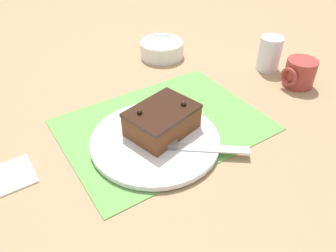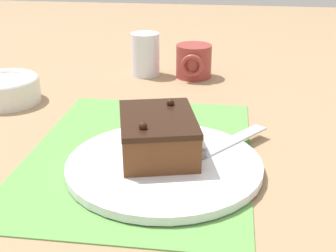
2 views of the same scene
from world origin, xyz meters
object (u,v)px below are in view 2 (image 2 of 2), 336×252
chocolate_cake (158,134)px  serving_knife (202,153)px  cake_plate (164,165)px  coffee_mug (194,61)px  drinking_glass (145,54)px  small_bowl (4,89)px

chocolate_cake → serving_knife: chocolate_cake is taller
cake_plate → coffee_mug: size_ratio=3.09×
chocolate_cake → serving_knife: 0.07m
drinking_glass → coffee_mug: size_ratio=1.09×
drinking_glass → small_bowl: (0.22, -0.25, -0.02)m
chocolate_cake → coffee_mug: 0.44m
chocolate_cake → small_bowl: (-0.22, -0.34, -0.02)m
drinking_glass → coffee_mug: bearing=88.8°
cake_plate → chocolate_cake: chocolate_cake is taller
chocolate_cake → serving_knife: bearing=88.2°
serving_knife → drinking_glass: drinking_glass is taller
chocolate_cake → coffee_mug: size_ratio=1.84×
serving_knife → drinking_glass: 0.47m
coffee_mug → chocolate_cake: bearing=-2.1°
small_bowl → serving_knife: bearing=61.9°
cake_plate → serving_knife: (-0.02, 0.05, 0.01)m
chocolate_cake → small_bowl: bearing=-122.2°
chocolate_cake → coffee_mug: chocolate_cake is taller
cake_plate → chocolate_cake: bearing=-153.6°
serving_knife → drinking_glass: bearing=148.1°
serving_knife → coffee_mug: coffee_mug is taller
cake_plate → coffee_mug: bearing=179.7°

